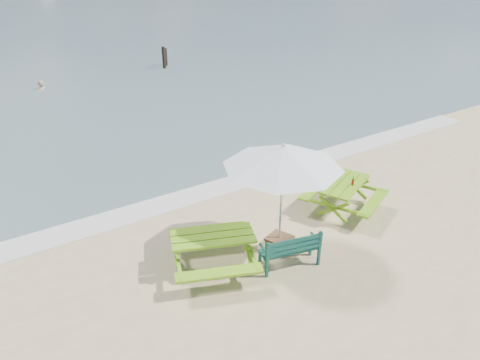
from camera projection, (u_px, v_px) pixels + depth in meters
foam_strip at (213, 189)px, 13.07m from camera, size 22.00×0.90×0.01m
picnic_table_left at (213, 253)px, 9.69m from camera, size 2.28×2.39×0.81m
picnic_table_right at (344, 197)px, 11.88m from camera, size 2.23×2.32×0.78m
park_bench at (289, 256)px, 9.84m from camera, size 1.35×0.71×0.79m
side_table at (279, 243)px, 10.39m from camera, size 0.64×0.64×0.33m
patio_umbrella at (283, 157)px, 9.46m from camera, size 3.22×3.22×2.49m
beer_bottle at (353, 182)px, 11.55m from camera, size 0.07×0.07×0.26m
swimmer at (43, 97)px, 22.55m from camera, size 0.69×0.58×1.62m
mooring_pilings at (165, 59)px, 26.36m from camera, size 0.58×0.78×1.40m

